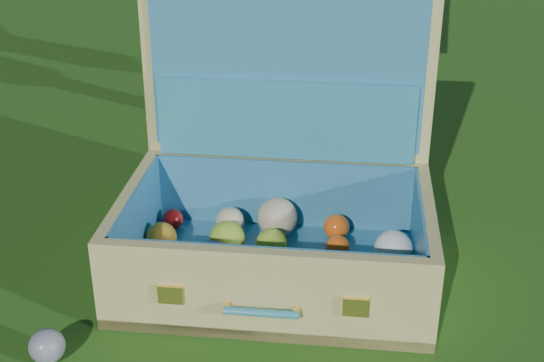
{
  "coord_description": "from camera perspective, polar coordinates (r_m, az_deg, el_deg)",
  "views": [
    {
      "loc": [
        -0.12,
        -1.25,
        0.88
      ],
      "look_at": [
        -0.0,
        0.16,
        0.19
      ],
      "focal_mm": 50.0,
      "sensor_mm": 36.0,
      "label": 1
    }
  ],
  "objects": [
    {
      "name": "suitcase",
      "position": [
        1.57,
        0.42,
        -0.7
      ],
      "size": [
        0.7,
        0.57,
        0.6
      ],
      "rotation": [
        0.0,
        0.0,
        -0.2
      ],
      "color": "#D3C471",
      "rests_on": "ground"
    },
    {
      "name": "stray_ball",
      "position": [
        1.42,
        -16.59,
        -11.83
      ],
      "size": [
        0.06,
        0.06,
        0.06
      ],
      "primitive_type": "sphere",
      "color": "#3B659A",
      "rests_on": "ground"
    },
    {
      "name": "ground",
      "position": [
        1.53,
        0.66,
        -8.94
      ],
      "size": [
        60.0,
        60.0,
        0.0
      ],
      "primitive_type": "plane",
      "color": "#215114",
      "rests_on": "ground"
    }
  ]
}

